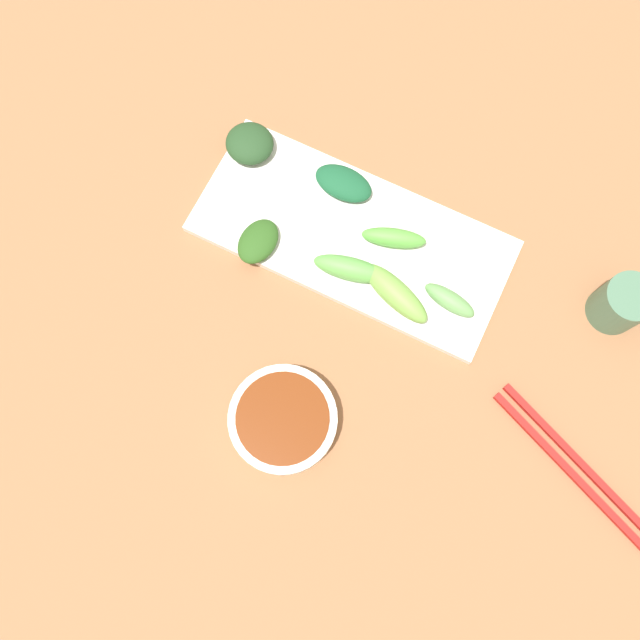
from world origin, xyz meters
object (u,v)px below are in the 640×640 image
sauce_bowl (285,420)px  tea_cup (621,304)px  serving_plate (352,236)px  chopsticks (574,466)px

sauce_bowl → tea_cup: bearing=-45.0°
sauce_bowl → serving_plate: bearing=6.8°
chopsticks → tea_cup: 0.20m
sauce_bowl → serving_plate: 0.24m
serving_plate → chopsticks: serving_plate is taller
sauce_bowl → serving_plate: (0.24, 0.03, -0.01)m
sauce_bowl → tea_cup: 0.41m
serving_plate → tea_cup: tea_cup is taller
sauce_bowl → tea_cup: (0.29, -0.29, 0.01)m
sauce_bowl → chopsticks: sauce_bowl is taller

